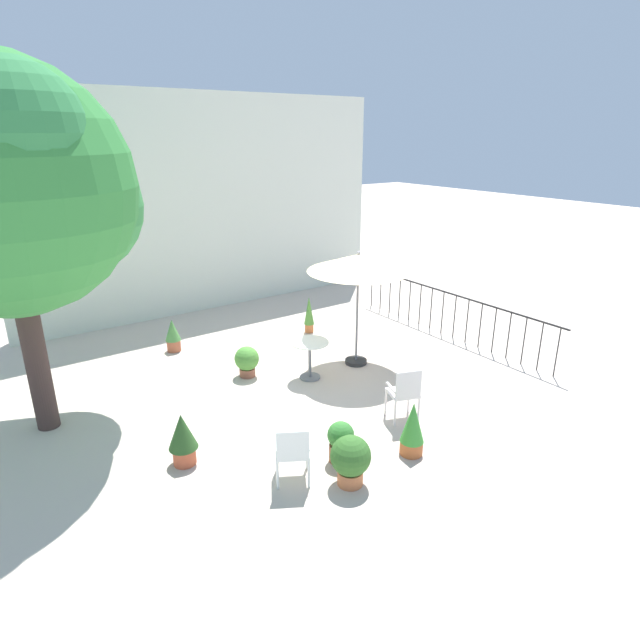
{
  "coord_description": "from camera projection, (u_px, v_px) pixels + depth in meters",
  "views": [
    {
      "loc": [
        -5.44,
        -7.51,
        4.4
      ],
      "look_at": [
        0.0,
        0.2,
        1.02
      ],
      "focal_mm": 29.34,
      "sensor_mm": 36.0,
      "label": 1
    }
  ],
  "objects": [
    {
      "name": "potted_plant_6",
      "position": [
        247.0,
        360.0,
        9.93
      ],
      "size": [
        0.47,
        0.47,
        0.6
      ],
      "color": "brown",
      "rests_on": "ground"
    },
    {
      "name": "potted_plant_2",
      "position": [
        341.0,
        441.0,
        7.35
      ],
      "size": [
        0.38,
        0.38,
        0.61
      ],
      "color": "#965437",
      "rests_on": "ground"
    },
    {
      "name": "patio_chair_1",
      "position": [
        293.0,
        450.0,
        6.83
      ],
      "size": [
        0.61,
        0.61,
        0.85
      ],
      "color": "white",
      "rests_on": "ground"
    },
    {
      "name": "potted_plant_3",
      "position": [
        183.0,
        437.0,
        7.25
      ],
      "size": [
        0.41,
        0.41,
        0.78
      ],
      "color": "#B95435",
      "rests_on": "ground"
    },
    {
      "name": "potted_plant_1",
      "position": [
        173.0,
        335.0,
        11.08
      ],
      "size": [
        0.33,
        0.33,
        0.71
      ],
      "color": "#AE583B",
      "rests_on": "ground"
    },
    {
      "name": "shade_tree",
      "position": [
        7.0,
        187.0,
        7.14
      ],
      "size": [
        3.72,
        3.54,
        5.47
      ],
      "color": "#42302B",
      "rests_on": "ground"
    },
    {
      "name": "potted_plant_5",
      "position": [
        351.0,
        459.0,
        6.83
      ],
      "size": [
        0.54,
        0.54,
        0.7
      ],
      "color": "#C36F42",
      "rests_on": "ground"
    },
    {
      "name": "ground_plane",
      "position": [
        326.0,
        372.0,
        10.21
      ],
      "size": [
        60.0,
        60.0,
        0.0
      ],
      "primitive_type": "plane",
      "color": "beige"
    },
    {
      "name": "potted_plant_4",
      "position": [
        309.0,
        314.0,
        12.11
      ],
      "size": [
        0.24,
        0.24,
        0.86
      ],
      "color": "#C66B39",
      "rests_on": "ground"
    },
    {
      "name": "patio_chair_0",
      "position": [
        405.0,
        391.0,
        8.28
      ],
      "size": [
        0.56,
        0.55,
        0.94
      ],
      "color": "white",
      "rests_on": "ground"
    },
    {
      "name": "patio_umbrella_0",
      "position": [
        358.0,
        264.0,
        9.91
      ],
      "size": [
        1.97,
        1.97,
        2.31
      ],
      "color": "#2D2D2D",
      "rests_on": "ground"
    },
    {
      "name": "cafe_table_0",
      "position": [
        310.0,
        353.0,
        9.8
      ],
      "size": [
        0.71,
        0.71,
        0.74
      ],
      "color": "white",
      "rests_on": "ground"
    },
    {
      "name": "potted_plant_0",
      "position": [
        412.0,
        428.0,
        7.48
      ],
      "size": [
        0.35,
        0.35,
        0.83
      ],
      "color": "#B45E30",
      "rests_on": "ground"
    },
    {
      "name": "terrace_railing",
      "position": [
        449.0,
        307.0,
        11.85
      ],
      "size": [
        0.03,
        5.72,
        1.01
      ],
      "color": "black",
      "rests_on": "ground"
    },
    {
      "name": "villa_facade",
      "position": [
        208.0,
        205.0,
        13.24
      ],
      "size": [
        9.81,
        0.3,
        5.37
      ],
      "primitive_type": "cube",
      "color": "silver",
      "rests_on": "ground"
    }
  ]
}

